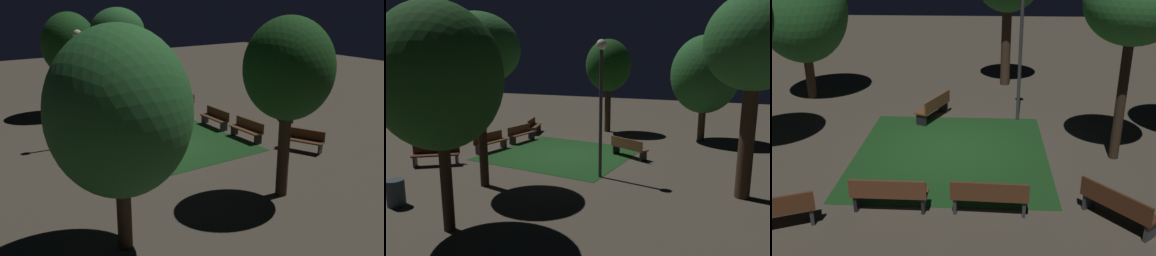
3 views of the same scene
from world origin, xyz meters
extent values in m
plane|color=#4C4438|center=(0.00, 0.00, 0.00)|extent=(60.00, 60.00, 0.00)
cube|color=#194219|center=(0.02, -0.25, 0.01)|extent=(5.77, 6.16, 0.01)
cube|color=brown|center=(-1.17, -3.46, 0.45)|extent=(1.80, 0.49, 0.06)
cube|color=brown|center=(-1.17, -3.67, 0.68)|extent=(1.80, 0.07, 0.40)
cube|color=black|center=(-1.97, -3.45, 0.21)|extent=(0.08, 0.38, 0.42)
cube|color=black|center=(-0.37, -3.46, 0.21)|extent=(0.08, 0.38, 0.42)
cube|color=#512D19|center=(1.17, -3.46, 0.45)|extent=(1.82, 0.55, 0.06)
cube|color=#512D19|center=(1.16, -3.67, 0.68)|extent=(1.80, 0.13, 0.40)
cube|color=#2D2D33|center=(0.37, -3.43, 0.21)|extent=(0.09, 0.39, 0.42)
cube|color=#2D2D33|center=(1.97, -3.49, 0.21)|extent=(0.09, 0.39, 0.42)
cube|color=brown|center=(-0.89, 2.72, 0.45)|extent=(1.14, 1.85, 0.06)
cube|color=brown|center=(-0.70, 2.64, 0.68)|extent=(0.75, 1.68, 0.40)
cube|color=black|center=(-1.20, 1.98, 0.21)|extent=(0.39, 0.22, 0.42)
cube|color=black|center=(-0.59, 3.45, 0.21)|extent=(0.39, 0.22, 0.42)
cube|color=#512D19|center=(-3.59, -4.37, 0.45)|extent=(1.84, 1.16, 0.06)
cube|color=#2D2D33|center=(-2.86, -4.06, 0.21)|extent=(0.23, 0.38, 0.42)
cube|color=#422314|center=(4.07, -3.74, 0.45)|extent=(1.54, 1.68, 0.06)
cube|color=#422314|center=(3.91, -3.87, 0.68)|extent=(1.22, 1.41, 0.40)
cube|color=#2D2D33|center=(3.55, -3.13, 0.21)|extent=(0.34, 0.31, 0.42)
cube|color=#2D2D33|center=(4.59, -4.34, 0.21)|extent=(0.34, 0.31, 0.42)
cylinder|color=#38281C|center=(1.89, 7.34, 1.93)|extent=(0.43, 0.43, 3.86)
cylinder|color=#2D2116|center=(4.87, -0.29, 1.88)|extent=(0.28, 0.28, 3.76)
ellipsoid|color=#28662D|center=(4.87, -0.29, 4.48)|extent=(2.63, 2.63, 2.27)
cylinder|color=#423021|center=(-6.21, 4.93, 1.31)|extent=(0.37, 0.37, 2.63)
ellipsoid|color=#28662D|center=(-6.21, 4.93, 3.60)|extent=(3.53, 3.53, 4.15)
cylinder|color=#333338|center=(2.20, 2.72, 2.27)|extent=(0.12, 0.12, 4.54)
camera|label=1|loc=(-15.72, 9.34, 6.32)|focal=42.48mm
camera|label=2|loc=(12.62, 7.52, 3.84)|focal=30.73mm
camera|label=3|loc=(1.05, -12.46, 5.76)|focal=41.50mm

